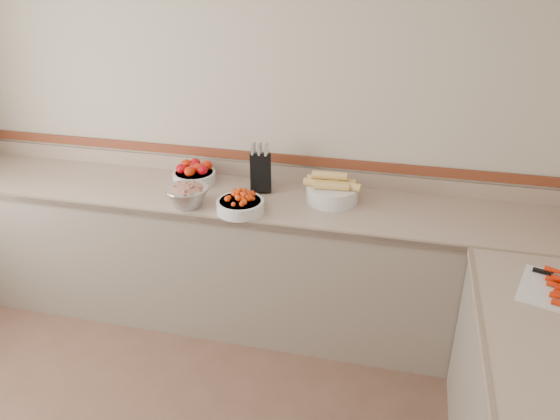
% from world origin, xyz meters
% --- Properties ---
extents(back_wall, '(4.00, 0.00, 4.00)m').
position_xyz_m(back_wall, '(0.00, 2.00, 1.30)').
color(back_wall, beige).
rests_on(back_wall, ground_plane).
extents(counter_back, '(4.00, 0.65, 1.08)m').
position_xyz_m(counter_back, '(0.00, 1.68, 0.45)').
color(counter_back, tan).
rests_on(counter_back, ground_plane).
extents(knife_block, '(0.17, 0.19, 0.32)m').
position_xyz_m(knife_block, '(0.12, 1.80, 1.03)').
color(knife_block, black).
rests_on(knife_block, counter_back).
extents(tomato_bowl, '(0.28, 0.28, 0.14)m').
position_xyz_m(tomato_bowl, '(-0.33, 1.81, 0.96)').
color(tomato_bowl, silver).
rests_on(tomato_bowl, counter_back).
extents(cherry_tomato_bowl, '(0.28, 0.28, 0.15)m').
position_xyz_m(cherry_tomato_bowl, '(0.08, 1.47, 0.95)').
color(cherry_tomato_bowl, silver).
rests_on(cherry_tomato_bowl, counter_back).
extents(corn_bowl, '(0.35, 0.32, 0.19)m').
position_xyz_m(corn_bowl, '(0.58, 1.75, 0.97)').
color(corn_bowl, silver).
rests_on(corn_bowl, counter_back).
extents(rhubarb_bowl, '(0.26, 0.26, 0.15)m').
position_xyz_m(rhubarb_bowl, '(-0.24, 1.47, 0.98)').
color(rhubarb_bowl, '#B2B2BA').
rests_on(rhubarb_bowl, counter_back).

